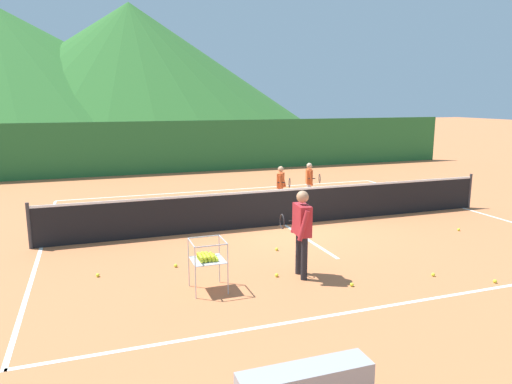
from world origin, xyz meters
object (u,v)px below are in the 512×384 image
at_px(tennis_ball_2, 459,230).
at_px(tennis_ball_8, 352,285).
at_px(tennis_net, 285,207).
at_px(student_1, 310,179).
at_px(tennis_ball_1, 433,275).
at_px(tennis_ball_9, 495,281).
at_px(tennis_ball_6, 277,275).
at_px(tennis_ball_3, 277,249).
at_px(student_0, 281,183).
at_px(tennis_ball_4, 176,266).
at_px(ball_cart, 207,258).
at_px(tennis_ball_5, 98,275).
at_px(instructor, 301,226).

distance_m(tennis_ball_2, tennis_ball_8, 4.99).
height_order(tennis_net, student_1, student_1).
bearing_deg(tennis_ball_1, tennis_ball_9, -37.54).
bearing_deg(tennis_ball_6, tennis_net, 64.97).
bearing_deg(tennis_ball_1, tennis_ball_3, 132.57).
bearing_deg(student_0, tennis_ball_8, -100.65).
xyz_separation_m(tennis_ball_2, tennis_ball_9, (-1.91, -3.00, 0.00)).
xyz_separation_m(tennis_ball_1, tennis_ball_4, (-4.49, 2.11, 0.00)).
distance_m(ball_cart, tennis_ball_9, 5.23).
bearing_deg(student_0, tennis_ball_6, -113.12).
xyz_separation_m(tennis_net, tennis_ball_8, (-0.50, -4.28, -0.47)).
xyz_separation_m(student_0, tennis_ball_9, (1.38, -6.86, -0.75)).
bearing_deg(tennis_ball_8, ball_cart, 164.33).
distance_m(student_1, tennis_ball_9, 7.21).
bearing_deg(ball_cart, tennis_ball_3, 39.91).
height_order(ball_cart, tennis_ball_2, ball_cart).
height_order(tennis_ball_6, tennis_ball_9, same).
distance_m(student_1, tennis_ball_3, 5.02).
xyz_separation_m(tennis_net, tennis_ball_3, (-1.01, -1.96, -0.47)).
height_order(tennis_ball_4, tennis_ball_9, same).
bearing_deg(tennis_ball_4, student_0, 46.17).
height_order(tennis_ball_5, tennis_ball_9, same).
bearing_deg(instructor, tennis_net, 71.84).
height_order(tennis_ball_5, tennis_ball_6, same).
relative_size(ball_cart, tennis_ball_4, 13.22).
bearing_deg(tennis_ball_9, tennis_ball_4, 152.72).
distance_m(tennis_ball_3, tennis_ball_6, 1.57).
distance_m(student_1, ball_cart, 7.44).
xyz_separation_m(tennis_net, tennis_ball_9, (2.04, -5.01, -0.47)).
height_order(tennis_ball_2, tennis_ball_8, same).
bearing_deg(tennis_ball_6, tennis_ball_9, -23.74).
bearing_deg(tennis_ball_5, tennis_ball_3, 5.12).
height_order(tennis_ball_3, tennis_ball_5, same).
relative_size(tennis_ball_2, tennis_ball_4, 1.00).
relative_size(tennis_ball_5, tennis_ball_9, 1.00).
bearing_deg(tennis_ball_9, instructor, 155.27).
bearing_deg(student_0, instructor, -108.61).
bearing_deg(tennis_ball_1, student_1, 85.13).
height_order(instructor, tennis_ball_1, instructor).
relative_size(ball_cart, tennis_ball_8, 13.22).
xyz_separation_m(tennis_ball_2, tennis_ball_8, (-4.44, -2.28, 0.00)).
bearing_deg(tennis_ball_4, tennis_ball_3, 7.54).
bearing_deg(tennis_ball_3, tennis_ball_2, -0.55).
xyz_separation_m(tennis_net, instructor, (-1.16, -3.53, 0.49)).
distance_m(student_1, tennis_ball_1, 6.59).
bearing_deg(tennis_net, tennis_ball_2, -26.94).
bearing_deg(tennis_ball_2, tennis_ball_5, -178.10).
height_order(student_1, tennis_ball_5, student_1).
xyz_separation_m(instructor, student_1, (2.92, 5.69, -0.20)).
xyz_separation_m(ball_cart, tennis_ball_4, (-0.33, 1.33, -0.56)).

